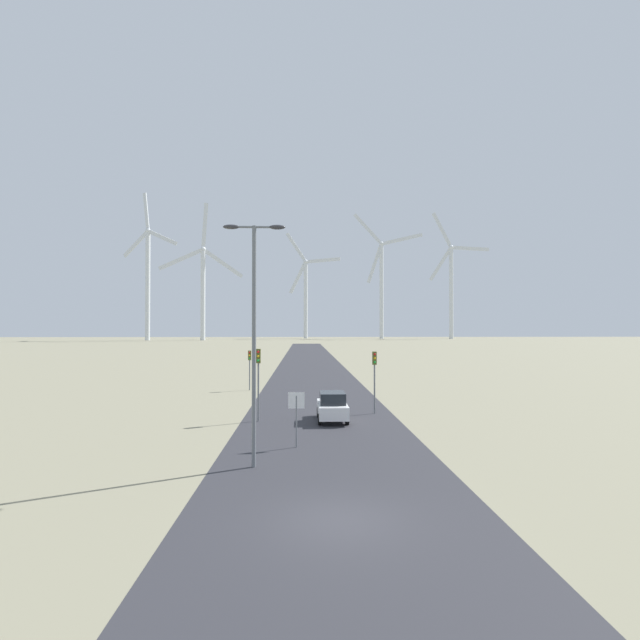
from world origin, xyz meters
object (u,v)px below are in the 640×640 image
(wind_turbine_far_left, at_px, (148,274))
(wind_turbine_right, at_px, (381,280))
(streetlamp, at_px, (254,316))
(stop_sign_near, at_px, (296,409))
(wind_turbine_center, at_px, (306,291))
(traffic_light_post_mid_left, at_px, (250,361))
(car_approaching, at_px, (332,407))
(traffic_light_post_near_right, at_px, (375,368))
(traffic_light_post_near_left, at_px, (258,369))
(wind_turbine_left, at_px, (203,283))
(wind_turbine_far_right, at_px, (451,282))

(wind_turbine_far_left, height_order, wind_turbine_right, wind_turbine_far_left)
(streetlamp, relative_size, stop_sign_near, 3.79)
(wind_turbine_center, bearing_deg, wind_turbine_far_left, -152.56)
(traffic_light_post_mid_left, bearing_deg, car_approaching, -66.28)
(traffic_light_post_near_right, relative_size, wind_turbine_far_left, 0.06)
(traffic_light_post_near_right, xyz_separation_m, traffic_light_post_mid_left, (-9.96, 13.09, -0.37))
(stop_sign_near, distance_m, wind_turbine_far_left, 224.25)
(traffic_light_post_near_left, bearing_deg, wind_turbine_far_left, 108.97)
(stop_sign_near, height_order, wind_turbine_center, wind_turbine_center)
(stop_sign_near, height_order, wind_turbine_far_left, wind_turbine_far_left)
(wind_turbine_far_left, distance_m, wind_turbine_left, 26.35)
(traffic_light_post_mid_left, height_order, wind_turbine_far_left, wind_turbine_far_left)
(wind_turbine_center, bearing_deg, streetlamp, -90.75)
(traffic_light_post_near_left, distance_m, wind_turbine_far_right, 245.34)
(traffic_light_post_mid_left, distance_m, wind_turbine_left, 192.01)
(wind_turbine_left, xyz_separation_m, wind_turbine_far_right, (125.13, 28.44, 3.07))
(wind_turbine_center, height_order, wind_turbine_right, wind_turbine_right)
(car_approaching, bearing_deg, traffic_light_post_near_left, 179.50)
(wind_turbine_center, bearing_deg, traffic_light_post_near_left, -90.96)
(wind_turbine_left, bearing_deg, traffic_light_post_near_right, -75.45)
(car_approaching, xyz_separation_m, wind_turbine_right, (40.44, 236.85, 30.75))
(stop_sign_near, height_order, wind_turbine_far_right, wind_turbine_far_right)
(stop_sign_near, relative_size, traffic_light_post_mid_left, 0.73)
(wind_turbine_left, relative_size, wind_turbine_center, 1.10)
(traffic_light_post_near_left, xyz_separation_m, wind_turbine_center, (4.04, 241.73, 22.96))
(traffic_light_post_near_right, relative_size, wind_turbine_far_right, 0.06)
(traffic_light_post_near_right, height_order, wind_turbine_right, wind_turbine_right)
(traffic_light_post_near_right, xyz_separation_m, wind_turbine_left, (-51.66, 198.96, 23.72))
(traffic_light_post_mid_left, height_order, wind_turbine_center, wind_turbine_center)
(wind_turbine_far_left, relative_size, wind_turbine_center, 1.18)
(car_approaching, height_order, wind_turbine_left, wind_turbine_left)
(traffic_light_post_mid_left, distance_m, wind_turbine_far_right, 231.58)
(wind_turbine_far_right, bearing_deg, traffic_light_post_mid_left, -111.27)
(stop_sign_near, bearing_deg, streetlamp, -117.25)
(streetlamp, xyz_separation_m, stop_sign_near, (1.75, 3.40, -4.47))
(streetlamp, bearing_deg, wind_turbine_far_right, 71.49)
(wind_turbine_left, height_order, wind_turbine_right, wind_turbine_right)
(wind_turbine_right, xyz_separation_m, wind_turbine_far_right, (36.09, -6.83, -1.77))
(traffic_light_post_mid_left, height_order, car_approaching, traffic_light_post_mid_left)
(wind_turbine_center, bearing_deg, traffic_light_post_near_right, -89.12)
(wind_turbine_left, bearing_deg, stop_sign_near, -77.44)
(wind_turbine_far_left, relative_size, wind_turbine_left, 1.08)
(streetlamp, relative_size, wind_turbine_right, 0.15)
(stop_sign_near, bearing_deg, wind_turbine_center, 89.64)
(stop_sign_near, relative_size, traffic_light_post_near_right, 0.64)
(stop_sign_near, distance_m, traffic_light_post_near_left, 7.48)
(traffic_light_post_mid_left, relative_size, wind_turbine_far_right, 0.06)
(wind_turbine_left, distance_m, wind_turbine_center, 62.59)
(wind_turbine_far_right, bearing_deg, wind_turbine_left, -167.19)
(wind_turbine_center, xyz_separation_m, wind_turbine_far_right, (77.16, -11.75, 3.61))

